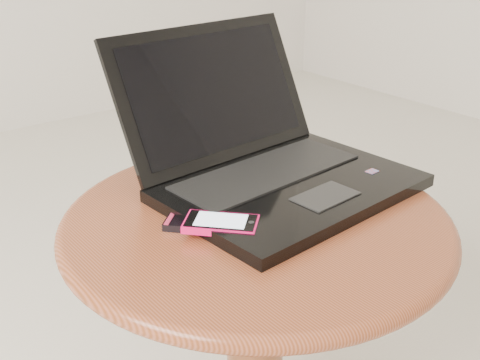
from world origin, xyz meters
TOP-DOWN VIEW (x-y plane):
  - table at (-0.01, 0.00)m, footprint 0.59×0.59m
  - laptop at (0.07, 0.08)m, footprint 0.42×0.41m
  - phone_black at (-0.09, 0.01)m, footprint 0.14×0.14m
  - phone_pink at (-0.09, -0.02)m, footprint 0.11×0.11m

SIDE VIEW (x-z plane):
  - table at x=-0.01m, z-range 0.13..0.61m
  - phone_black at x=-0.09m, z-range 0.47..0.48m
  - phone_pink at x=-0.09m, z-range 0.48..0.49m
  - laptop at x=0.07m, z-range 0.40..0.64m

